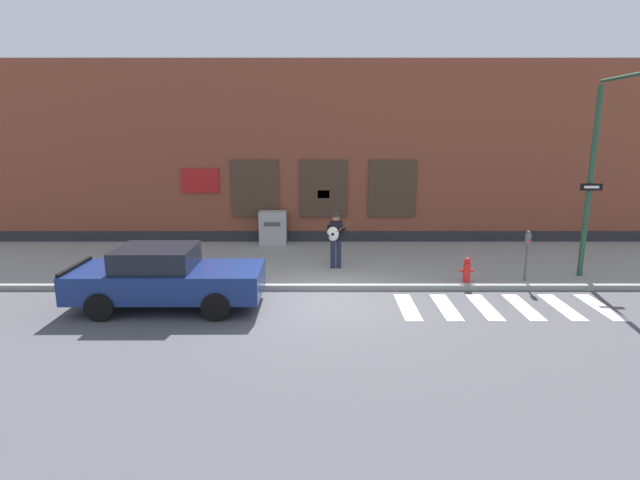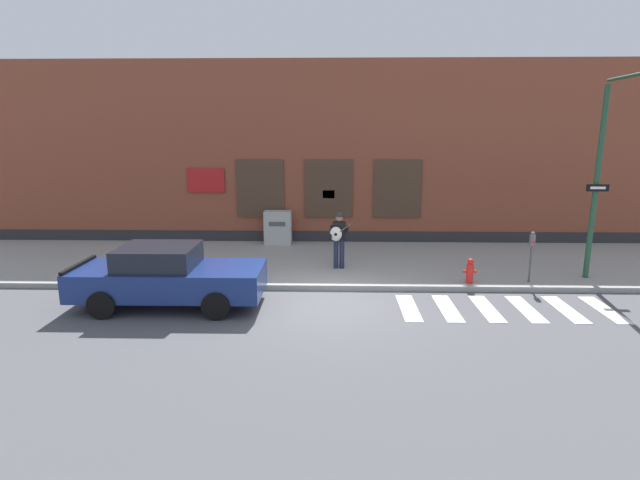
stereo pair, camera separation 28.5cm
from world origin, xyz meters
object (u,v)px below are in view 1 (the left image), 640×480
at_px(red_car, 168,277).
at_px(utility_box, 275,228).
at_px(busker, 338,237).
at_px(traffic_light, 619,144).
at_px(parking_meter, 530,248).
at_px(fire_hydrant, 469,270).

relative_size(red_car, utility_box, 3.74).
relative_size(red_car, busker, 2.69).
xyz_separation_m(red_car, traffic_light, (11.31, 1.11, 3.19)).
bearing_deg(red_car, parking_meter, 10.40).
bearing_deg(fire_hydrant, traffic_light, -8.60).
xyz_separation_m(red_car, utility_box, (2.05, 6.37, -0.00)).
distance_m(parking_meter, utility_box, 8.83).
relative_size(red_car, parking_meter, 3.21).
relative_size(busker, fire_hydrant, 2.45).
distance_m(busker, fire_hydrant, 3.94).
height_order(traffic_light, utility_box, traffic_light).
xyz_separation_m(busker, traffic_light, (7.04, -1.93, 2.83)).
distance_m(utility_box, fire_hydrant, 7.52).
bearing_deg(parking_meter, fire_hydrant, -175.61).
xyz_separation_m(red_car, parking_meter, (9.57, 1.76, 0.32)).
distance_m(busker, traffic_light, 7.83).
height_order(red_car, utility_box, red_car).
distance_m(traffic_light, utility_box, 11.12).
bearing_deg(utility_box, parking_meter, -31.55).
bearing_deg(utility_box, red_car, -107.83).
bearing_deg(utility_box, fire_hydrant, -39.12).
height_order(busker, parking_meter, busker).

